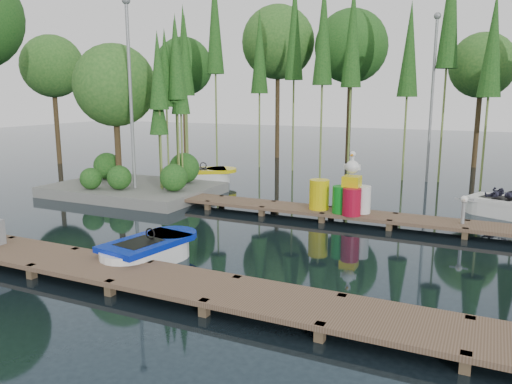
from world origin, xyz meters
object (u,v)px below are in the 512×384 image
at_px(yellow_barrel, 319,194).
at_px(island, 128,112).
at_px(drum_cluster, 352,196).
at_px(boat_yellow_far, 201,176).
at_px(boat_blue, 148,252).

bearing_deg(yellow_barrel, island, 174.39).
height_order(island, drum_cluster, island).
xyz_separation_m(boat_yellow_far, drum_cluster, (7.81, -4.02, 0.54)).
bearing_deg(drum_cluster, yellow_barrel, 172.00).
relative_size(island, boat_blue, 2.42).
distance_m(island, yellow_barrel, 8.44).
xyz_separation_m(island, boat_yellow_far, (1.31, 3.08, -2.87)).
xyz_separation_m(boat_blue, boat_yellow_far, (-4.48, 9.62, 0.06)).
bearing_deg(boat_blue, island, 141.00).
bearing_deg(yellow_barrel, drum_cluster, -8.00).
xyz_separation_m(boat_yellow_far, yellow_barrel, (6.74, -3.87, 0.46)).
distance_m(boat_yellow_far, drum_cluster, 8.80).
distance_m(boat_blue, boat_yellow_far, 10.61).
bearing_deg(boat_yellow_far, yellow_barrel, -44.65).
distance_m(island, drum_cluster, 9.46).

